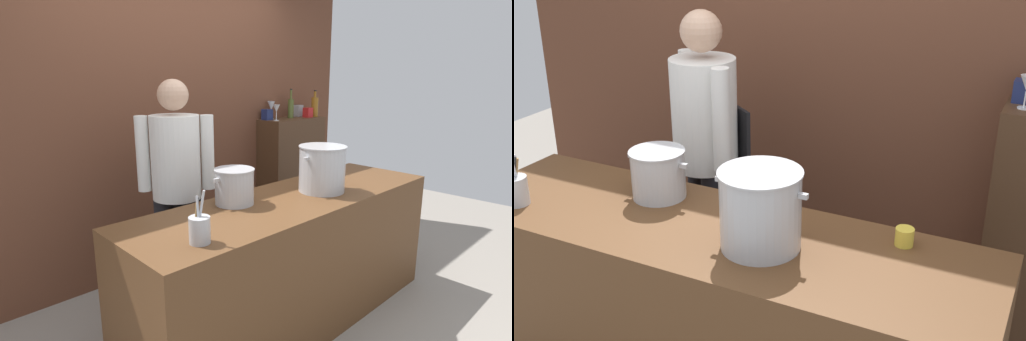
% 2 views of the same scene
% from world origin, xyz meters
% --- Properties ---
extents(ground_plane, '(8.00, 8.00, 0.00)m').
position_xyz_m(ground_plane, '(0.00, 0.00, 0.00)').
color(ground_plane, gray).
extents(brick_back_panel, '(4.40, 0.10, 3.00)m').
position_xyz_m(brick_back_panel, '(0.00, 1.40, 1.50)').
color(brick_back_panel, brown).
rests_on(brick_back_panel, ground_plane).
extents(prep_counter, '(2.37, 0.70, 0.90)m').
position_xyz_m(prep_counter, '(0.00, 0.00, 0.45)').
color(prep_counter, brown).
rests_on(prep_counter, ground_plane).
extents(bar_cabinet, '(0.76, 0.32, 1.24)m').
position_xyz_m(bar_cabinet, '(1.34, 1.19, 0.62)').
color(bar_cabinet, '#472D1C').
rests_on(bar_cabinet, ground_plane).
extents(chef, '(0.46, 0.42, 1.66)m').
position_xyz_m(chef, '(-0.44, 0.70, 0.96)').
color(chef, black).
rests_on(chef, ground_plane).
extents(stockpot_large, '(0.39, 0.33, 0.32)m').
position_xyz_m(stockpot_large, '(0.25, -0.04, 1.06)').
color(stockpot_large, '#B7BABF').
rests_on(stockpot_large, prep_counter).
extents(stockpot_small, '(0.31, 0.25, 0.22)m').
position_xyz_m(stockpot_small, '(-0.37, 0.16, 1.01)').
color(stockpot_small, '#B7BABF').
rests_on(stockpot_small, prep_counter).
extents(utensil_crock, '(0.10, 0.10, 0.26)m').
position_xyz_m(utensil_crock, '(-0.88, -0.18, 0.97)').
color(utensil_crock, '#B7BABF').
rests_on(utensil_crock, prep_counter).
extents(butter_jar, '(0.07, 0.07, 0.07)m').
position_xyz_m(butter_jar, '(0.75, 0.22, 0.94)').
color(butter_jar, yellow).
rests_on(butter_jar, prep_counter).
extents(wine_bottle_olive, '(0.06, 0.06, 0.31)m').
position_xyz_m(wine_bottle_olive, '(1.35, 1.22, 1.35)').
color(wine_bottle_olive, '#475123').
rests_on(wine_bottle_olive, bar_cabinet).
extents(wine_bottle_amber, '(0.08, 0.08, 0.29)m').
position_xyz_m(wine_bottle_amber, '(1.66, 1.14, 1.35)').
color(wine_bottle_amber, '#8C5919').
rests_on(wine_bottle_amber, bar_cabinet).
extents(wine_glass_short, '(0.08, 0.08, 0.19)m').
position_xyz_m(wine_glass_short, '(1.11, 1.29, 1.37)').
color(wine_glass_short, silver).
rests_on(wine_glass_short, bar_cabinet).
extents(wine_glass_tall, '(0.07, 0.07, 0.16)m').
position_xyz_m(wine_glass_tall, '(1.05, 1.15, 1.35)').
color(wine_glass_tall, silver).
rests_on(wine_glass_tall, bar_cabinet).
extents(spice_tin_silver, '(0.08, 0.08, 0.12)m').
position_xyz_m(spice_tin_silver, '(1.55, 1.29, 1.30)').
color(spice_tin_silver, '#B2B2B7').
rests_on(spice_tin_silver, bar_cabinet).
extents(spice_tin_red, '(0.08, 0.08, 0.10)m').
position_xyz_m(spice_tin_red, '(1.54, 1.14, 1.29)').
color(spice_tin_red, red).
rests_on(spice_tin_red, bar_cabinet).
extents(spice_tin_navy, '(0.09, 0.09, 0.11)m').
position_xyz_m(spice_tin_navy, '(1.02, 1.26, 1.29)').
color(spice_tin_navy, navy).
rests_on(spice_tin_navy, bar_cabinet).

